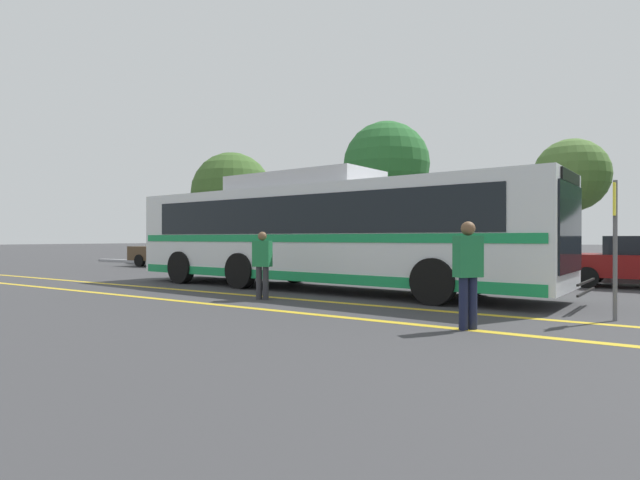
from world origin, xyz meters
name	(u,v)px	position (x,y,z in m)	size (l,w,h in m)	color
ground_plane	(326,288)	(0.00, 0.00, 0.00)	(220.00, 220.00, 0.00)	#38383A
lane_strip_0	(270,297)	(0.08, -2.63, 0.00)	(0.20, 32.55, 0.01)	gold
lane_strip_1	(220,305)	(0.08, -4.32, 0.00)	(0.20, 32.55, 0.01)	gold
curb_strip	(413,273)	(0.08, 6.26, 0.07)	(40.55, 0.36, 0.15)	#99999E
transit_bus	(319,231)	(0.06, -0.42, 1.61)	(12.99, 3.38, 3.23)	silver
parked_car_0	(174,252)	(-11.99, 4.84, 0.73)	(4.67, 2.16, 1.42)	#4C3823
parked_car_1	(282,255)	(-5.34, 4.94, 0.68)	(4.36, 1.81, 1.32)	silver
parked_car_2	(436,258)	(1.52, 4.83, 0.71)	(4.89, 2.24, 1.38)	olive
pedestrian_0	(468,268)	(5.30, -4.29, 0.95)	(0.43, 0.47, 1.67)	#191E38
pedestrian_1	(262,261)	(0.20, -3.07, 0.88)	(0.46, 0.31, 1.56)	#2D2D33
bus_stop_sign	(615,232)	(7.17, -2.10, 1.52)	(0.07, 0.40, 2.41)	#59595E
tree_0	(386,165)	(-2.60, 9.49, 4.87)	(4.06, 4.06, 6.91)	#513823
tree_1	(571,176)	(5.19, 10.08, 3.89)	(2.89, 2.89, 5.36)	#513823
tree_2	(232,193)	(-13.20, 10.31, 4.14)	(4.83, 4.83, 6.56)	#513823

